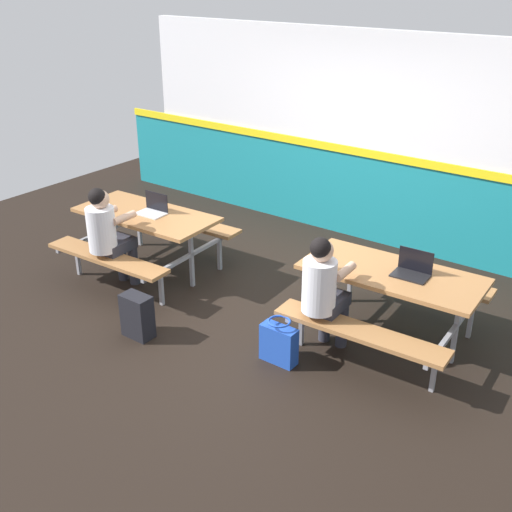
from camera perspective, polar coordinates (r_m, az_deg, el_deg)
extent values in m
cube|color=black|center=(6.67, -0.23, -4.50)|extent=(10.00, 10.00, 0.02)
cube|color=teal|center=(8.25, 9.41, 5.40)|extent=(8.00, 0.12, 1.10)
cube|color=yellow|center=(8.01, 9.49, 9.32)|extent=(8.00, 0.03, 0.10)
cube|color=silver|center=(7.90, 10.12, 14.65)|extent=(6.72, 0.12, 1.40)
cube|color=#9E6B3D|center=(7.16, -9.98, 3.74)|extent=(1.67, 0.82, 0.04)
cube|color=#9E6B3D|center=(6.88, -13.41, -0.15)|extent=(1.57, 0.34, 0.04)
cube|color=#9E6B3D|center=(7.70, -6.60, 3.19)|extent=(1.57, 0.34, 0.04)
cube|color=gray|center=(7.73, -13.24, 2.11)|extent=(0.04, 0.04, 0.70)
cube|color=gray|center=(7.72, -13.27, 2.38)|extent=(0.10, 1.55, 0.04)
cube|color=gray|center=(7.49, -15.91, -0.20)|extent=(0.04, 0.04, 0.41)
cube|color=gray|center=(8.11, -10.56, 2.35)|extent=(0.04, 0.04, 0.41)
cube|color=gray|center=(6.91, -5.90, -0.16)|extent=(0.04, 0.04, 0.70)
cube|color=gray|center=(6.89, -5.91, 0.15)|extent=(0.10, 1.55, 0.04)
cube|color=gray|center=(6.64, -8.62, -2.84)|extent=(0.04, 0.04, 0.41)
cube|color=gray|center=(7.33, -3.33, 0.22)|extent=(0.04, 0.04, 0.41)
cube|color=#9E6B3D|center=(5.84, 12.27, -1.57)|extent=(1.67, 0.82, 0.04)
cube|color=#9E6B3D|center=(5.46, 9.39, -6.80)|extent=(1.57, 0.34, 0.04)
cube|color=#9E6B3D|center=(6.50, 14.20, -1.75)|extent=(1.57, 0.34, 0.04)
cube|color=gray|center=(6.23, 6.55, -3.16)|extent=(0.04, 0.04, 0.70)
cube|color=gray|center=(6.21, 6.57, -2.83)|extent=(0.10, 1.55, 0.04)
cube|color=gray|center=(5.91, 4.16, -6.34)|extent=(0.04, 0.04, 0.41)
cube|color=gray|center=(6.71, 8.53, -2.53)|extent=(0.04, 0.04, 0.41)
cube|color=gray|center=(5.85, 17.73, -6.35)|extent=(0.04, 0.04, 0.70)
cube|color=gray|center=(5.83, 17.78, -6.01)|extent=(0.10, 1.55, 0.04)
cube|color=gray|center=(5.51, 15.90, -10.00)|extent=(0.04, 0.04, 0.41)
cube|color=gray|center=(6.35, 18.96, -5.41)|extent=(0.04, 0.04, 0.41)
cylinder|color=#2D2D38|center=(7.24, -12.08, -0.48)|extent=(0.11, 0.11, 0.45)
cylinder|color=#2D2D38|center=(7.12, -11.06, -0.83)|extent=(0.11, 0.11, 0.45)
cube|color=#2D2D38|center=(6.97, -12.65, 1.00)|extent=(0.32, 0.39, 0.12)
cylinder|color=silver|center=(6.77, -13.87, 2.36)|extent=(0.30, 0.30, 0.48)
cylinder|color=tan|center=(6.96, -13.55, 3.87)|extent=(0.09, 0.30, 0.08)
cylinder|color=tan|center=(6.76, -11.91, 3.42)|extent=(0.09, 0.30, 0.08)
sphere|color=tan|center=(6.67, -14.03, 5.03)|extent=(0.20, 0.20, 0.20)
sphere|color=black|center=(6.64, -14.25, 5.24)|extent=(0.18, 0.18, 0.18)
cylinder|color=#2D2D38|center=(6.00, 6.29, -5.75)|extent=(0.11, 0.11, 0.45)
cylinder|color=#2D2D38|center=(5.93, 7.83, -6.23)|extent=(0.11, 0.11, 0.45)
cube|color=#2D2D38|center=(5.70, 6.49, -4.19)|extent=(0.32, 0.39, 0.12)
cylinder|color=silver|center=(5.45, 5.77, -2.73)|extent=(0.30, 0.30, 0.48)
cylinder|color=tan|center=(5.63, 5.54, -0.71)|extent=(0.09, 0.30, 0.08)
cylinder|color=tan|center=(5.51, 8.09, -1.41)|extent=(0.09, 0.30, 0.08)
sphere|color=tan|center=(5.32, 6.02, 0.50)|extent=(0.20, 0.20, 0.20)
sphere|color=black|center=(5.28, 5.89, 0.73)|extent=(0.18, 0.18, 0.18)
cube|color=silver|center=(7.10, -9.54, 3.82)|extent=(0.33, 0.23, 0.01)
cube|color=black|center=(7.14, -9.03, 4.92)|extent=(0.32, 0.02, 0.21)
cube|color=black|center=(5.77, 13.84, -1.75)|extent=(0.33, 0.23, 0.01)
cube|color=black|center=(5.82, 14.34, -0.37)|extent=(0.32, 0.02, 0.21)
cube|color=black|center=(6.13, -10.74, -5.39)|extent=(0.30, 0.18, 0.44)
cube|color=black|center=(6.22, -9.97, -5.51)|extent=(0.21, 0.04, 0.19)
cube|color=#1E47B2|center=(5.68, 2.08, -8.04)|extent=(0.34, 0.14, 0.36)
torus|color=#1E47B2|center=(5.55, 2.12, -5.96)|extent=(0.21, 0.21, 0.02)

